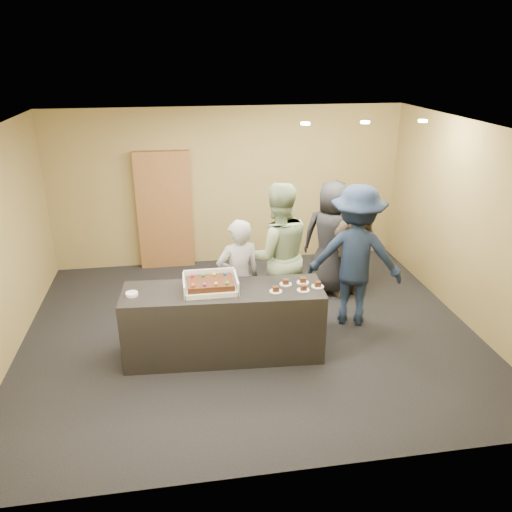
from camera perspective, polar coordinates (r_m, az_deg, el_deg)
name	(u,v)px	position (r m, az deg, el deg)	size (l,w,h in m)	color
room	(250,237)	(6.30, -0.73, 2.14)	(6.04, 6.00, 2.70)	black
serving_counter	(224,323)	(6.18, -3.69, -7.61)	(2.40, 0.70, 0.90)	black
storage_cabinet	(165,211)	(8.64, -10.39, 5.12)	(0.92, 0.15, 2.02)	brown
cake_box	(210,286)	(5.95, -5.24, -3.48)	(0.64, 0.44, 0.19)	white
sheet_cake	(210,283)	(5.91, -5.24, -3.12)	(0.54, 0.37, 0.11)	#3C190D
plate_stack	(132,294)	(5.99, -14.02, -4.23)	(0.14, 0.14, 0.04)	white
slice_a	(276,290)	(5.90, 2.28, -3.88)	(0.15, 0.15, 0.07)	white
slice_b	(286,283)	(6.08, 3.41, -3.05)	(0.15, 0.15, 0.07)	white
slice_c	(303,289)	(5.95, 5.44, -3.72)	(0.15, 0.15, 0.07)	white
slice_d	(303,281)	(6.14, 5.38, -2.85)	(0.15, 0.15, 0.07)	white
slice_e	(318,285)	(6.06, 7.05, -3.30)	(0.15, 0.15, 0.07)	white
person_server_grey	(239,279)	(6.44, -1.98, -2.63)	(0.59, 0.39, 1.61)	#9B9BA0
person_sage_man	(277,255)	(6.69, 2.45, 0.10)	(0.97, 0.75, 1.99)	gray
person_navy_man	(355,256)	(6.82, 11.29, -0.02)	(1.26, 0.73, 1.96)	#16233A
person_brown_extra	(352,245)	(7.61, 10.90, 1.19)	(0.97, 0.40, 1.65)	brown
person_dark_suit	(331,238)	(7.71, 8.56, 2.09)	(0.86, 0.56, 1.77)	#232327
ceiling_spotlights	(365,122)	(6.86, 12.37, 14.71)	(1.72, 0.12, 0.03)	#FFEAC6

